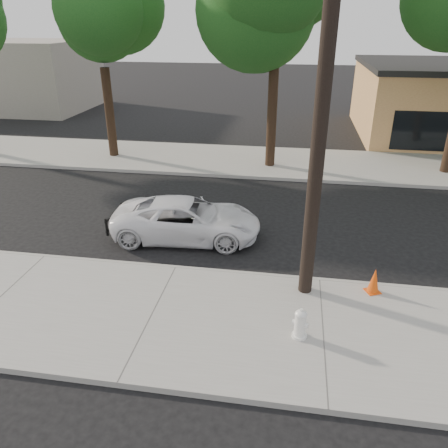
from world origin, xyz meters
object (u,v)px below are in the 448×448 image
(utility_pole, at_px, (321,112))
(fire_hydrant, at_px, (300,324))
(police_cruiser, at_px, (187,219))
(traffic_cone, at_px, (374,281))

(utility_pole, distance_m, fire_hydrant, 4.61)
(police_cruiser, bearing_deg, traffic_cone, -118.72)
(utility_pole, xyz_separation_m, fire_hydrant, (-0.13, -1.87, -4.21))
(police_cruiser, height_order, fire_hydrant, police_cruiser)
(utility_pole, bearing_deg, police_cruiser, 144.25)
(utility_pole, xyz_separation_m, traffic_cone, (1.72, 0.20, -4.22))
(police_cruiser, relative_size, fire_hydrant, 6.82)
(police_cruiser, bearing_deg, fire_hydrant, -145.76)
(fire_hydrant, bearing_deg, utility_pole, 106.37)
(traffic_cone, bearing_deg, fire_hydrant, -131.80)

